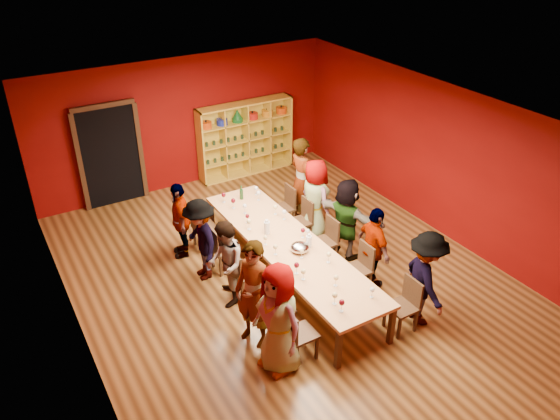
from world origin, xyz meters
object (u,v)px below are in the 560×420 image
(chair_person_right_4, at_px, (286,205))
(chair_person_left_1, at_px, (274,307))
(person_right_1, at_px, (374,248))
(spittoon_bowl, at_px, (300,248))
(chair_person_left_3, at_px, (220,247))
(chair_person_left_2, at_px, (242,271))
(chair_person_right_3, at_px, (303,218))
(person_right_4, at_px, (302,181))
(chair_person_left_0, at_px, (296,332))
(wine_bottle, at_px, (241,194))
(shelving_unit, at_px, (245,135))
(person_right_2, at_px, (346,219))
(person_left_0, at_px, (279,319))
(person_right_0, at_px, (425,279))
(chair_person_left_4, at_px, (201,226))
(chair_person_right_2, at_px, (327,238))
(chair_person_right_1, at_px, (361,265))
(tasting_table, at_px, (289,246))
(chair_person_right_0, at_px, (406,302))
(person_left_4, at_px, (180,220))
(person_left_3, at_px, (201,240))
(person_right_3, at_px, (315,200))
(person_left_1, at_px, (254,294))
(person_left_2, at_px, (226,264))

(chair_person_right_4, bearing_deg, chair_person_left_1, -124.36)
(person_right_1, xyz_separation_m, spittoon_bowl, (-1.12, 0.58, 0.06))
(spittoon_bowl, bearing_deg, chair_person_left_3, 129.70)
(chair_person_left_2, xyz_separation_m, chair_person_right_3, (1.82, 0.95, 0.00))
(person_right_1, xyz_separation_m, person_right_4, (0.12, 2.47, 0.18))
(chair_person_left_0, relative_size, wine_bottle, 3.05)
(shelving_unit, relative_size, person_right_2, 1.52)
(spittoon_bowl, bearing_deg, chair_person_left_2, 162.63)
(person_left_0, xyz_separation_m, person_right_0, (2.45, -0.30, -0.06))
(spittoon_bowl, bearing_deg, chair_person_left_4, 115.35)
(chair_person_right_2, bearing_deg, chair_person_left_1, -146.90)
(chair_person_left_1, distance_m, chair_person_right_1, 1.83)
(person_left_0, height_order, spittoon_bowl, person_left_0)
(chair_person_left_0, xyz_separation_m, person_right_1, (2.07, 0.84, 0.26))
(tasting_table, xyz_separation_m, chair_person_right_1, (0.91, -0.87, -0.20))
(chair_person_left_4, height_order, chair_person_right_0, same)
(shelving_unit, xyz_separation_m, person_right_1, (-0.23, -5.18, -0.22))
(chair_person_left_0, xyz_separation_m, spittoon_bowl, (0.95, 1.41, 0.33))
(chair_person_left_2, distance_m, wine_bottle, 2.11)
(chair_person_left_4, xyz_separation_m, person_left_4, (-0.40, -0.00, 0.25))
(person_left_4, relative_size, chair_person_right_0, 1.69)
(person_left_0, distance_m, spittoon_bowl, 1.89)
(chair_person_left_1, distance_m, chair_person_left_2, 1.06)
(tasting_table, bearing_deg, spittoon_bowl, -81.91)
(tasting_table, distance_m, person_right_4, 2.07)
(chair_person_left_4, relative_size, person_left_4, 0.59)
(chair_person_right_2, bearing_deg, person_left_3, 161.56)
(person_right_3, xyz_separation_m, spittoon_bowl, (-1.15, -1.25, -0.01))
(chair_person_left_4, height_order, wine_bottle, wine_bottle)
(chair_person_right_3, bearing_deg, person_left_1, -136.91)
(person_left_4, xyz_separation_m, person_right_0, (2.55, -3.72, 0.06))
(chair_person_left_1, xyz_separation_m, chair_person_right_1, (1.82, 0.19, 0.00))
(chair_person_left_1, height_order, wine_bottle, wine_bottle)
(chair_person_left_2, xyz_separation_m, chair_person_right_0, (1.82, -2.01, 0.00))
(shelving_unit, height_order, chair_person_right_0, shelving_unit)
(person_right_3, relative_size, wine_bottle, 5.70)
(person_left_2, height_order, chair_person_left_3, person_left_2)
(person_left_2, bearing_deg, shelving_unit, 171.45)
(chair_person_left_3, distance_m, person_right_1, 2.71)
(chair_person_right_1, bearing_deg, shelving_unit, 84.64)
(tasting_table, distance_m, person_left_2, 1.20)
(person_right_0, relative_size, chair_person_right_4, 1.83)
(person_right_3, bearing_deg, person_left_4, 71.47)
(chair_person_right_4, distance_m, person_right_4, 0.58)
(person_left_0, relative_size, wine_bottle, 6.00)
(chair_person_left_2, distance_m, chair_person_left_3, 0.85)
(chair_person_right_1, bearing_deg, chair_person_right_4, 90.00)
(chair_person_right_1, distance_m, chair_person_right_4, 2.47)
(person_left_2, relative_size, chair_person_right_3, 1.70)
(chair_person_right_1, bearing_deg, person_right_2, 67.24)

